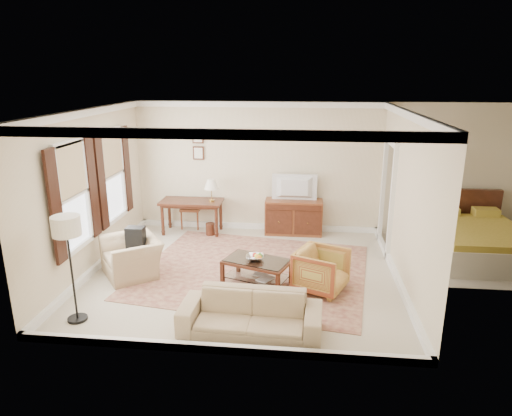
% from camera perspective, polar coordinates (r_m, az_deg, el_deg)
% --- Properties ---
extents(room_shell, '(5.51, 5.01, 2.91)m').
position_cam_1_polar(room_shell, '(7.66, -1.75, 8.91)').
color(room_shell, beige).
rests_on(room_shell, ground).
extents(annex_bedroom, '(3.00, 2.70, 2.90)m').
position_cam_1_polar(annex_bedroom, '(9.85, 26.31, -3.87)').
color(annex_bedroom, beige).
rests_on(annex_bedroom, ground).
extents(window_front, '(0.12, 1.56, 1.80)m').
position_cam_1_polar(window_front, '(8.02, -21.90, 1.34)').
color(window_front, '#CCB284').
rests_on(window_front, room_shell).
extents(window_rear, '(0.12, 1.56, 1.80)m').
position_cam_1_polar(window_rear, '(9.42, -17.46, 3.91)').
color(window_rear, '#CCB284').
rests_on(window_rear, room_shell).
extents(doorway, '(0.10, 1.12, 2.25)m').
position_cam_1_polar(doorway, '(9.49, 16.06, 1.16)').
color(doorway, white).
rests_on(doorway, room_shell).
extents(rug, '(4.46, 3.98, 0.01)m').
position_cam_1_polar(rug, '(8.45, -0.38, -7.79)').
color(rug, maroon).
rests_on(rug, room_shell).
extents(writing_desk, '(1.37, 0.69, 0.75)m').
position_cam_1_polar(writing_desk, '(10.30, -8.04, 0.34)').
color(writing_desk, '#4D2316').
rests_on(writing_desk, room_shell).
extents(desk_chair, '(0.46, 0.46, 1.05)m').
position_cam_1_polar(desk_chair, '(10.68, -8.12, 0.29)').
color(desk_chair, brown).
rests_on(desk_chair, room_shell).
extents(desk_lamp, '(0.32, 0.32, 0.50)m').
position_cam_1_polar(desk_lamp, '(10.10, -5.59, 2.22)').
color(desk_lamp, silver).
rests_on(desk_lamp, writing_desk).
extents(framed_prints, '(0.25, 0.04, 0.68)m').
position_cam_1_polar(framed_prints, '(10.39, -7.25, 7.87)').
color(framed_prints, '#4D2316').
rests_on(framed_prints, room_shell).
extents(sideboard, '(1.26, 0.49, 0.78)m').
position_cam_1_polar(sideboard, '(10.23, 4.72, -1.12)').
color(sideboard, brown).
rests_on(sideboard, room_shell).
extents(tv, '(0.94, 0.54, 0.12)m').
position_cam_1_polar(tv, '(9.99, 4.84, 3.55)').
color(tv, black).
rests_on(tv, sideboard).
extents(coffee_table, '(1.24, 0.97, 0.46)m').
position_cam_1_polar(coffee_table, '(7.79, 0.11, -7.20)').
color(coffee_table, '#4D2316').
rests_on(coffee_table, room_shell).
extents(fruit_bowl, '(0.42, 0.42, 0.10)m').
position_cam_1_polar(fruit_bowl, '(7.73, -0.14, -6.10)').
color(fruit_bowl, silver).
rests_on(fruit_bowl, coffee_table).
extents(book_a, '(0.28, 0.11, 0.38)m').
position_cam_1_polar(book_a, '(7.98, -0.10, -7.96)').
color(book_a, brown).
rests_on(book_a, coffee_table).
extents(book_b, '(0.25, 0.18, 0.38)m').
position_cam_1_polar(book_b, '(7.79, 0.58, -8.62)').
color(book_b, brown).
rests_on(book_b, coffee_table).
extents(striped_armchair, '(0.96, 0.99, 0.79)m').
position_cam_1_polar(striped_armchair, '(7.66, 8.17, -7.48)').
color(striped_armchair, '#933D20').
rests_on(striped_armchair, room_shell).
extents(club_armchair, '(1.16, 1.23, 0.91)m').
position_cam_1_polar(club_armchair, '(8.43, -15.30, -5.17)').
color(club_armchair, tan).
rests_on(club_armchair, room_shell).
extents(backpack, '(0.39, 0.37, 0.40)m').
position_cam_1_polar(backpack, '(8.44, -14.82, -3.33)').
color(backpack, black).
rests_on(backpack, club_armchair).
extents(sofa, '(1.98, 0.66, 0.77)m').
position_cam_1_polar(sofa, '(6.43, -0.70, -12.36)').
color(sofa, tan).
rests_on(sofa, room_shell).
extents(floor_lamp, '(0.40, 0.40, 1.60)m').
position_cam_1_polar(floor_lamp, '(6.86, -22.55, -3.00)').
color(floor_lamp, black).
rests_on(floor_lamp, room_shell).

